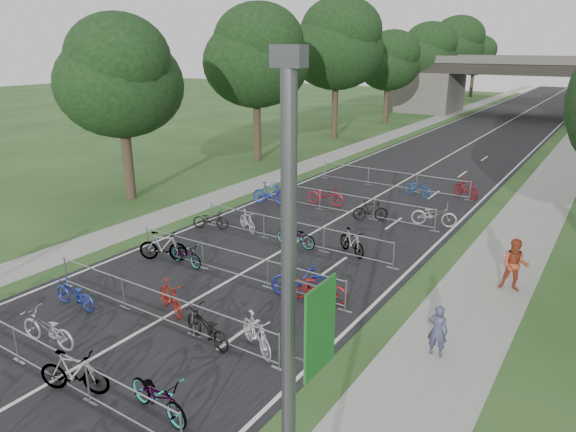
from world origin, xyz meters
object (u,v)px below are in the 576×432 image
at_px(overpass_bridge, 521,87).
at_px(pedestrian_a, 438,331).
at_px(pedestrian_b, 515,265).
at_px(lamppost, 291,385).

distance_m(overpass_bridge, pedestrian_a, 55.46).
height_order(overpass_bridge, pedestrian_a, overpass_bridge).
distance_m(overpass_bridge, pedestrian_b, 50.28).
relative_size(pedestrian_a, pedestrian_b, 0.80).
relative_size(lamppost, pedestrian_a, 5.40).
height_order(overpass_bridge, pedestrian_b, overpass_bridge).
relative_size(overpass_bridge, pedestrian_b, 16.35).
xyz_separation_m(overpass_bridge, lamppost, (8.33, -63.00, 0.75)).
height_order(overpass_bridge, lamppost, lamppost).
bearing_deg(overpass_bridge, pedestrian_b, -79.90).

